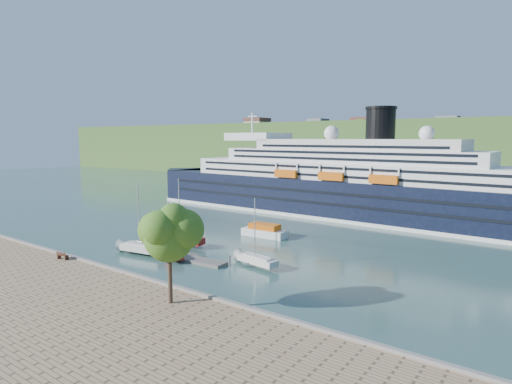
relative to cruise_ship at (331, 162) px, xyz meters
The scene contains 12 objects.
ground 57.26m from the cruise_ship, 94.24° to the right, with size 400.00×400.00×0.00m, color #2A4B46.
far_hillside 89.24m from the cruise_ship, 92.66° to the left, with size 400.00×50.00×24.00m, color #365C24.
quay_coping 57.23m from the cruise_ship, 94.23° to the right, with size 220.00×0.50×0.30m, color slate.
cruise_ship is the anchor object (origin of this frame).
park_bench 59.31m from the cruise_ship, 101.40° to the right, with size 1.78×0.73×1.14m, color #442313, non-canonical shape.
promenade_tree 60.73m from the cruise_ship, 78.71° to the right, with size 6.63×6.63×10.97m, color #3C6B1C, non-canonical shape.
floating_pontoon 46.86m from the cruise_ship, 94.41° to the right, with size 19.51×2.38×0.43m, color slate, non-canonical shape.
sailboat_white_near 48.18m from the cruise_ship, 98.90° to the right, with size 7.99×2.22×10.33m, color silver, non-canonical shape.
sailboat_red 47.05m from the cruise_ship, 92.74° to the right, with size 6.19×1.72×7.99m, color maroon, non-canonical shape.
sailboat_white_far 43.67m from the cruise_ship, 76.68° to the right, with size 6.93×1.93×8.96m, color silver, non-canonical shape.
tender_launch 28.65m from the cruise_ship, 89.19° to the right, with size 8.31×2.84×2.30m, color #D05A0C, non-canonical shape.
sailboat_extra 41.01m from the cruise_ship, 98.96° to the right, with size 8.11×2.25×10.48m, color maroon, non-canonical shape.
Camera 1 is at (46.99, -31.53, 17.34)m, focal length 30.00 mm.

